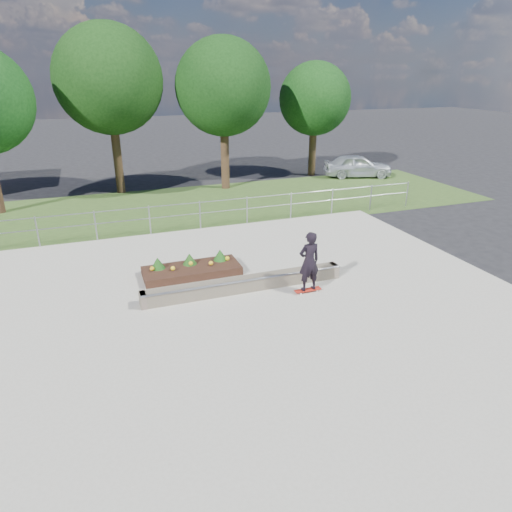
{
  "coord_description": "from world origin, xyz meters",
  "views": [
    {
      "loc": [
        -3.94,
        -9.8,
        5.98
      ],
      "look_at": [
        0.2,
        1.5,
        1.1
      ],
      "focal_mm": 32.0,
      "sensor_mm": 36.0,
      "label": 1
    }
  ],
  "objects": [
    {
      "name": "planter_bed",
      "position": [
        -1.34,
        3.22,
        0.24
      ],
      "size": [
        3.0,
        1.2,
        0.61
      ],
      "color": "black",
      "rests_on": "concrete_slab"
    },
    {
      "name": "skateboarder",
      "position": [
        1.54,
        0.79,
        1.01
      ],
      "size": [
        0.8,
        0.45,
        1.84
      ],
      "color": "silver",
      "rests_on": "concrete_slab"
    },
    {
      "name": "fence",
      "position": [
        0.0,
        7.5,
        0.77
      ],
      "size": [
        20.06,
        0.06,
        1.2
      ],
      "color": "gray",
      "rests_on": "ground"
    },
    {
      "name": "parked_car",
      "position": [
        11.36,
        14.04,
        0.69
      ],
      "size": [
        4.33,
        2.78,
        1.37
      ],
      "primitive_type": "imported",
      "rotation": [
        0.0,
        0.0,
        1.26
      ],
      "color": "silver",
      "rests_on": "ground"
    },
    {
      "name": "ground",
      "position": [
        0.0,
        0.0,
        0.0
      ],
      "size": [
        120.0,
        120.0,
        0.0
      ],
      "primitive_type": "plane",
      "color": "black",
      "rests_on": "ground"
    },
    {
      "name": "tree_mid_left",
      "position": [
        -2.5,
        15.0,
        5.61
      ],
      "size": [
        5.25,
        5.25,
        8.25
      ],
      "color": "#342215",
      "rests_on": "ground"
    },
    {
      "name": "tree_mid_right",
      "position": [
        3.0,
        14.0,
        5.23
      ],
      "size": [
        4.9,
        4.9,
        7.7
      ],
      "color": "#352215",
      "rests_on": "ground"
    },
    {
      "name": "grass_verge",
      "position": [
        0.0,
        11.0,
        0.01
      ],
      "size": [
        30.0,
        8.0,
        0.02
      ],
      "primitive_type": "cube",
      "color": "#304A1D",
      "rests_on": "ground"
    },
    {
      "name": "grind_ledge",
      "position": [
        -0.13,
        1.52,
        0.26
      ],
      "size": [
        6.0,
        0.44,
        0.43
      ],
      "color": "brown",
      "rests_on": "concrete_slab"
    },
    {
      "name": "tree_far_right",
      "position": [
        9.0,
        15.5,
        4.48
      ],
      "size": [
        4.2,
        4.2,
        6.6
      ],
      "color": "#352615",
      "rests_on": "ground"
    },
    {
      "name": "concrete_slab",
      "position": [
        0.0,
        0.0,
        0.03
      ],
      "size": [
        15.0,
        15.0,
        0.06
      ],
      "primitive_type": "cube",
      "color": "#A09C8E",
      "rests_on": "ground"
    }
  ]
}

